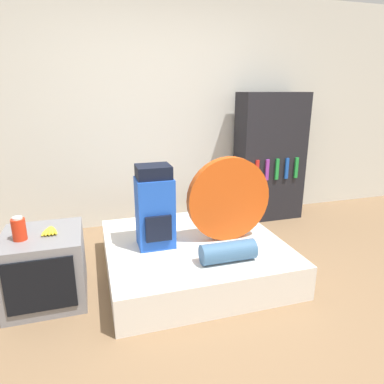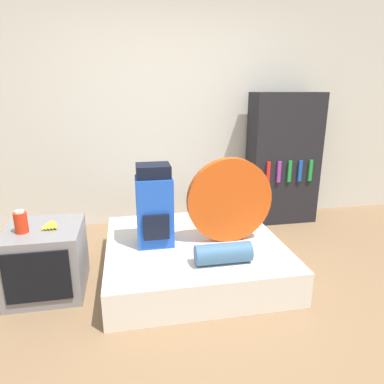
{
  "view_description": "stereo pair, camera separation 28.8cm",
  "coord_description": "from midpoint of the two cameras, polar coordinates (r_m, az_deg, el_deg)",
  "views": [
    {
      "loc": [
        -0.84,
        -1.97,
        1.57
      ],
      "look_at": [
        -0.04,
        0.67,
        0.73
      ],
      "focal_mm": 32.0,
      "sensor_mm": 36.0,
      "label": 1
    },
    {
      "loc": [
        -0.56,
        -2.04,
        1.57
      ],
      "look_at": [
        -0.04,
        0.67,
        0.73
      ],
      "focal_mm": 32.0,
      "sensor_mm": 36.0,
      "label": 2
    }
  ],
  "objects": [
    {
      "name": "ground_plane",
      "position": [
        2.64,
        2.14,
        -19.67
      ],
      "size": [
        16.0,
        16.0,
        0.0
      ],
      "primitive_type": "plane",
      "color": "#846647"
    },
    {
      "name": "wall_back",
      "position": [
        4.06,
        -7.0,
        12.89
      ],
      "size": [
        8.0,
        0.05,
        2.6
      ],
      "color": "silver",
      "rests_on": "ground_plane"
    },
    {
      "name": "bed",
      "position": [
        3.11,
        -2.44,
        -10.54
      ],
      "size": [
        1.51,
        1.44,
        0.28
      ],
      "color": "silver",
      "rests_on": "ground_plane"
    },
    {
      "name": "backpack",
      "position": [
        2.87,
        -9.08,
        -2.67
      ],
      "size": [
        0.3,
        0.29,
        0.7
      ],
      "color": "blue",
      "rests_on": "bed"
    },
    {
      "name": "tent_bag",
      "position": [
        2.96,
        3.35,
        -1.22
      ],
      "size": [
        0.74,
        0.08,
        0.74
      ],
      "color": "#D14C14",
      "rests_on": "bed"
    },
    {
      "name": "sleeping_roll",
      "position": [
        2.67,
        2.93,
        -9.98
      ],
      "size": [
        0.44,
        0.16,
        0.16
      ],
      "color": "#3D668E",
      "rests_on": "bed"
    },
    {
      "name": "television",
      "position": [
        2.94,
        -25.96,
        -11.26
      ],
      "size": [
        0.57,
        0.6,
        0.54
      ],
      "color": "gray",
      "rests_on": "ground_plane"
    },
    {
      "name": "canister",
      "position": [
        2.77,
        -29.62,
        -5.43
      ],
      "size": [
        0.09,
        0.09,
        0.17
      ],
      "color": "red",
      "rests_on": "television"
    },
    {
      "name": "banana_bunch",
      "position": [
        2.82,
        -25.33,
        -5.9
      ],
      "size": [
        0.13,
        0.18,
        0.03
      ],
      "color": "yellow",
      "rests_on": "television"
    },
    {
      "name": "bookshelf",
      "position": [
        4.27,
        10.95,
        5.68
      ],
      "size": [
        0.82,
        0.37,
        1.54
      ],
      "color": "black",
      "rests_on": "ground_plane"
    }
  ]
}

